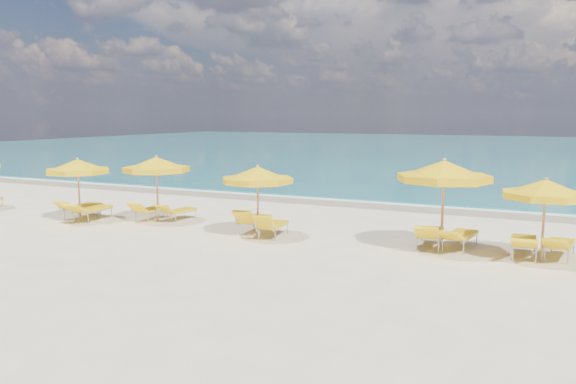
% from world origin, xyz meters
% --- Properties ---
extents(ground_plane, '(120.00, 120.00, 0.00)m').
position_xyz_m(ground_plane, '(0.00, 0.00, 0.00)').
color(ground_plane, beige).
extents(ocean, '(120.00, 80.00, 0.30)m').
position_xyz_m(ocean, '(0.00, 48.00, 0.00)').
color(ocean, '#13666C').
rests_on(ocean, ground).
extents(wet_sand_band, '(120.00, 2.60, 0.01)m').
position_xyz_m(wet_sand_band, '(0.00, 7.40, 0.00)').
color(wet_sand_band, tan).
rests_on(wet_sand_band, ground).
extents(foam_line, '(120.00, 1.20, 0.03)m').
position_xyz_m(foam_line, '(0.00, 8.20, 0.00)').
color(foam_line, white).
rests_on(foam_line, ground).
extents(whitecap_near, '(14.00, 0.36, 0.05)m').
position_xyz_m(whitecap_near, '(-6.00, 17.00, 0.00)').
color(whitecap_near, white).
rests_on(whitecap_near, ground).
extents(whitecap_far, '(18.00, 0.30, 0.05)m').
position_xyz_m(whitecap_far, '(8.00, 24.00, 0.00)').
color(whitecap_far, white).
rests_on(whitecap_far, ground).
extents(umbrella_2, '(2.94, 2.94, 2.27)m').
position_xyz_m(umbrella_2, '(-7.30, -0.57, 1.93)').
color(umbrella_2, tan).
rests_on(umbrella_2, ground).
extents(umbrella_3, '(2.53, 2.53, 2.37)m').
position_xyz_m(umbrella_3, '(-4.64, 0.47, 2.02)').
color(umbrella_3, tan).
rests_on(umbrella_3, ground).
extents(umbrella_4, '(2.73, 2.73, 2.26)m').
position_xyz_m(umbrella_4, '(-0.20, -0.30, 1.93)').
color(umbrella_4, tan).
rests_on(umbrella_4, ground).
extents(umbrella_5, '(2.67, 2.67, 2.61)m').
position_xyz_m(umbrella_5, '(5.31, 0.23, 2.23)').
color(umbrella_5, tan).
rests_on(umbrella_5, ground).
extents(umbrella_6, '(2.72, 2.72, 2.21)m').
position_xyz_m(umbrella_6, '(7.87, 0.18, 1.88)').
color(umbrella_6, tan).
rests_on(umbrella_6, ground).
extents(lounger_2_left, '(0.89, 2.08, 0.80)m').
position_xyz_m(lounger_2_left, '(-7.68, -0.10, 0.24)').
color(lounger_2_left, '#A5A8AD').
rests_on(lounger_2_left, ground).
extents(lounger_2_right, '(0.87, 2.10, 0.81)m').
position_xyz_m(lounger_2_right, '(-6.91, -0.38, 0.24)').
color(lounger_2_right, '#A5A8AD').
rests_on(lounger_2_right, ground).
extents(lounger_3_left, '(0.67, 1.80, 0.79)m').
position_xyz_m(lounger_3_left, '(-5.12, 0.66, 0.22)').
color(lounger_3_left, '#A5A8AD').
rests_on(lounger_3_left, ground).
extents(lounger_3_right, '(0.69, 1.71, 0.69)m').
position_xyz_m(lounger_3_right, '(-4.10, 1.01, 0.20)').
color(lounger_3_right, '#A5A8AD').
rests_on(lounger_3_right, ground).
extents(lounger_4_left, '(0.90, 2.01, 0.92)m').
position_xyz_m(lounger_4_left, '(-0.64, 0.28, 0.25)').
color(lounger_4_left, '#A5A8AD').
rests_on(lounger_4_left, ground).
extents(lounger_4_right, '(0.78, 1.78, 0.85)m').
position_xyz_m(lounger_4_right, '(0.22, -0.10, 0.22)').
color(lounger_4_right, '#A5A8AD').
rests_on(lounger_4_right, ground).
extents(lounger_5_left, '(0.83, 2.09, 0.86)m').
position_xyz_m(lounger_5_left, '(4.93, 0.57, 0.25)').
color(lounger_5_left, '#A5A8AD').
rests_on(lounger_5_left, ground).
extents(lounger_5_right, '(0.95, 2.09, 0.75)m').
position_xyz_m(lounger_5_right, '(5.74, 0.68, 0.24)').
color(lounger_5_right, '#A5A8AD').
rests_on(lounger_5_right, ground).
extents(lounger_6_left, '(0.74, 2.08, 0.75)m').
position_xyz_m(lounger_6_left, '(7.42, 0.54, 0.24)').
color(lounger_6_left, '#A5A8AD').
rests_on(lounger_6_left, ground).
extents(lounger_6_right, '(0.86, 1.95, 0.75)m').
position_xyz_m(lounger_6_right, '(8.30, 0.75, 0.22)').
color(lounger_6_right, '#A5A8AD').
rests_on(lounger_6_right, ground).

